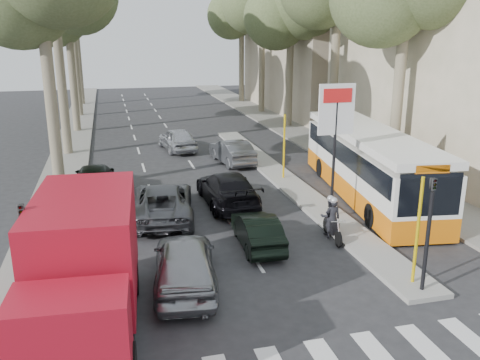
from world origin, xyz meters
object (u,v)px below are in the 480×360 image
object	(u,v)px
silver_hatchback	(185,263)
city_bus	(368,162)
red_truck	(85,266)
dark_hatchback	(257,230)
motorcycle	(331,219)

from	to	relation	value
silver_hatchback	city_bus	xyz separation A→B (m)	(9.67, 6.72, 0.89)
silver_hatchback	city_bus	world-z (taller)	city_bus
silver_hatchback	red_truck	xyz separation A→B (m)	(-2.78, -1.70, 1.04)
silver_hatchback	dark_hatchback	world-z (taller)	silver_hatchback
motorcycle	red_truck	bearing A→B (deg)	-148.64
red_truck	city_bus	distance (m)	15.03
silver_hatchback	motorcycle	size ratio (longest dim) A/B	2.35
red_truck	motorcycle	size ratio (longest dim) A/B	3.37
dark_hatchback	red_truck	xyz separation A→B (m)	(-5.78, -4.09, 1.22)
red_truck	city_bus	world-z (taller)	red_truck
city_bus	motorcycle	size ratio (longest dim) A/B	6.26
silver_hatchback	red_truck	distance (m)	3.42
silver_hatchback	red_truck	bearing A→B (deg)	38.74
dark_hatchback	city_bus	world-z (taller)	city_bus
red_truck	motorcycle	xyz separation A→B (m)	(8.71, 4.17, -1.07)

